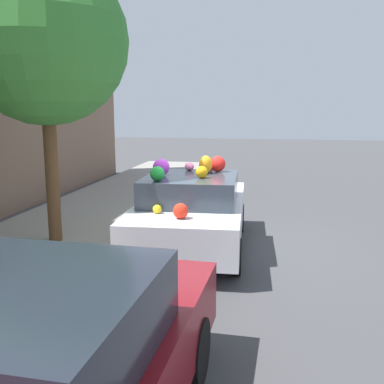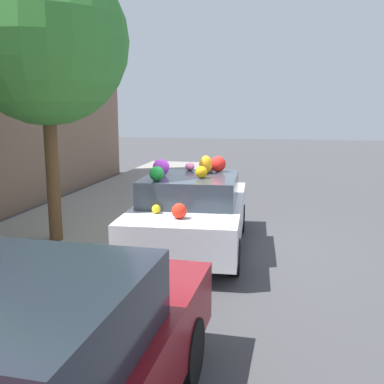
% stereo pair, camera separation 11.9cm
% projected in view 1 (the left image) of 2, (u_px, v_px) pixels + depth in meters
% --- Properties ---
extents(ground_plane, '(60.00, 60.00, 0.00)m').
position_uv_depth(ground_plane, '(191.00, 248.00, 8.39)').
color(ground_plane, '#424244').
extents(sidewalk_curb, '(24.00, 3.20, 0.15)m').
position_uv_depth(sidewalk_curb, '(57.00, 236.00, 8.87)').
color(sidewalk_curb, gray).
rests_on(sidewalk_curb, ground).
extents(street_tree, '(2.90, 2.90, 5.01)m').
position_uv_depth(street_tree, '(44.00, 42.00, 7.71)').
color(street_tree, brown).
rests_on(street_tree, sidewalk_curb).
extents(fire_hydrant, '(0.20, 0.20, 0.70)m').
position_uv_depth(fire_hydrant, '(151.00, 194.00, 11.00)').
color(fire_hydrant, '#B2B2B7').
rests_on(fire_hydrant, sidewalk_curb).
extents(art_car, '(4.12, 2.07, 1.72)m').
position_uv_depth(art_car, '(192.00, 210.00, 8.22)').
color(art_car, silver).
rests_on(art_car, ground).
extents(parked_car_plain, '(4.04, 1.93, 1.48)m').
position_uv_depth(parked_car_plain, '(39.00, 376.00, 3.10)').
color(parked_car_plain, maroon).
rests_on(parked_car_plain, ground).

